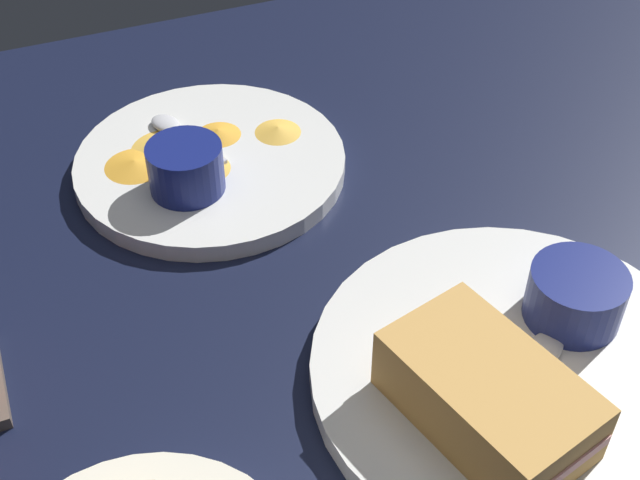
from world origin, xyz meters
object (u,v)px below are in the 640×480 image
at_px(plate_sandwich_main, 517,373).
at_px(plate_chips_companion, 211,164).
at_px(spoon_by_dark_ramekin, 537,360).
at_px(ramekin_light_gravy, 186,166).
at_px(sandwich_half_near, 487,395).
at_px(spoon_by_gravy_ramekin, 175,130).
at_px(ramekin_dark_sauce, 576,294).

height_order(plate_sandwich_main, plate_chips_companion, same).
relative_size(plate_sandwich_main, spoon_by_dark_ramekin, 3.06).
height_order(spoon_by_dark_ramekin, plate_chips_companion, spoon_by_dark_ramekin).
relative_size(spoon_by_dark_ramekin, ramekin_light_gravy, 1.47).
relative_size(sandwich_half_near, spoon_by_gravy_ramekin, 1.50).
distance_m(sandwich_half_near, ramekin_light_gravy, 0.32).
bearing_deg(spoon_by_gravy_ramekin, ramekin_dark_sauce, -148.51).
distance_m(ramekin_dark_sauce, spoon_by_gravy_ramekin, 0.38).
distance_m(sandwich_half_near, spoon_by_gravy_ramekin, 0.39).
bearing_deg(plate_sandwich_main, sandwich_half_near, 122.24).
bearing_deg(spoon_by_gravy_ramekin, sandwich_half_near, -165.74).
bearing_deg(ramekin_light_gravy, ramekin_dark_sauce, -139.24).
height_order(plate_sandwich_main, ramekin_dark_sauce, ramekin_dark_sauce).
relative_size(sandwich_half_near, ramekin_dark_sauce, 2.14).
xyz_separation_m(ramekin_dark_sauce, ramekin_light_gravy, (0.24, 0.21, 0.00)).
bearing_deg(ramekin_dark_sauce, sandwich_half_near, 117.36).
bearing_deg(plate_sandwich_main, plate_chips_companion, 21.93).
xyz_separation_m(plate_sandwich_main, plate_chips_companion, (0.30, 0.12, 0.00)).
bearing_deg(ramekin_light_gravy, plate_sandwich_main, -150.49).
xyz_separation_m(spoon_by_dark_ramekin, plate_chips_companion, (0.31, 0.13, -0.01)).
bearing_deg(plate_sandwich_main, ramekin_light_gravy, 29.51).
relative_size(ramekin_light_gravy, spoon_by_gravy_ramekin, 0.65).
relative_size(sandwich_half_near, plate_chips_companion, 0.61).
bearing_deg(spoon_by_dark_ramekin, plate_sandwich_main, 73.75).
height_order(spoon_by_dark_ramekin, spoon_by_gravy_ramekin, same).
height_order(plate_sandwich_main, spoon_by_dark_ramekin, spoon_by_dark_ramekin).
bearing_deg(ramekin_light_gravy, spoon_by_dark_ramekin, -148.99).
bearing_deg(sandwich_half_near, spoon_by_gravy_ramekin, 14.26).
distance_m(ramekin_dark_sauce, ramekin_light_gravy, 0.32).
bearing_deg(spoon_by_gravy_ramekin, ramekin_light_gravy, 172.53).
xyz_separation_m(ramekin_light_gravy, spoon_by_gravy_ramekin, (0.08, -0.01, -0.02)).
relative_size(ramekin_dark_sauce, plate_chips_companion, 0.29).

